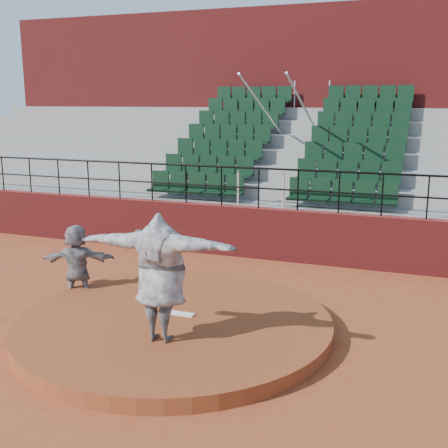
# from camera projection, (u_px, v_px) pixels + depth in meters

# --- Properties ---
(ground) EXTENTS (90.00, 90.00, 0.00)m
(ground) POSITION_uv_depth(u_px,v_px,m) (175.00, 330.00, 9.86)
(ground) COLOR #944021
(ground) RESTS_ON ground
(pitchers_mound) EXTENTS (5.50, 5.50, 0.25)m
(pitchers_mound) POSITION_uv_depth(u_px,v_px,m) (174.00, 324.00, 9.84)
(pitchers_mound) COLOR brown
(pitchers_mound) RESTS_ON ground
(pitching_rubber) EXTENTS (0.60, 0.15, 0.03)m
(pitching_rubber) POSITION_uv_depth(u_px,v_px,m) (178.00, 313.00, 9.94)
(pitching_rubber) COLOR white
(pitching_rubber) RESTS_ON pitchers_mound
(boundary_wall) EXTENTS (24.00, 0.30, 1.30)m
(boundary_wall) POSITION_uv_depth(u_px,v_px,m) (258.00, 233.00, 14.30)
(boundary_wall) COLOR maroon
(boundary_wall) RESTS_ON ground
(wall_railing) EXTENTS (24.04, 0.05, 1.03)m
(wall_railing) POSITION_uv_depth(u_px,v_px,m) (259.00, 179.00, 14.00)
(wall_railing) COLOR black
(wall_railing) RESTS_ON boundary_wall
(seating_deck) EXTENTS (24.00, 5.97, 4.63)m
(seating_deck) POSITION_uv_depth(u_px,v_px,m) (293.00, 183.00, 17.47)
(seating_deck) COLOR gray
(seating_deck) RESTS_ON ground
(press_box_facade) EXTENTS (24.00, 3.00, 7.10)m
(press_box_facade) POSITION_uv_depth(u_px,v_px,m) (320.00, 111.00, 20.63)
(press_box_facade) COLOR maroon
(press_box_facade) RESTS_ON ground
(pitcher) EXTENTS (2.57, 0.87, 2.05)m
(pitcher) POSITION_uv_depth(u_px,v_px,m) (160.00, 277.00, 8.69)
(pitcher) COLOR black
(pitcher) RESTS_ON pitchers_mound
(fielder) EXTENTS (1.51, 0.95, 1.56)m
(fielder) POSITION_uv_depth(u_px,v_px,m) (77.00, 262.00, 11.25)
(fielder) COLOR black
(fielder) RESTS_ON ground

